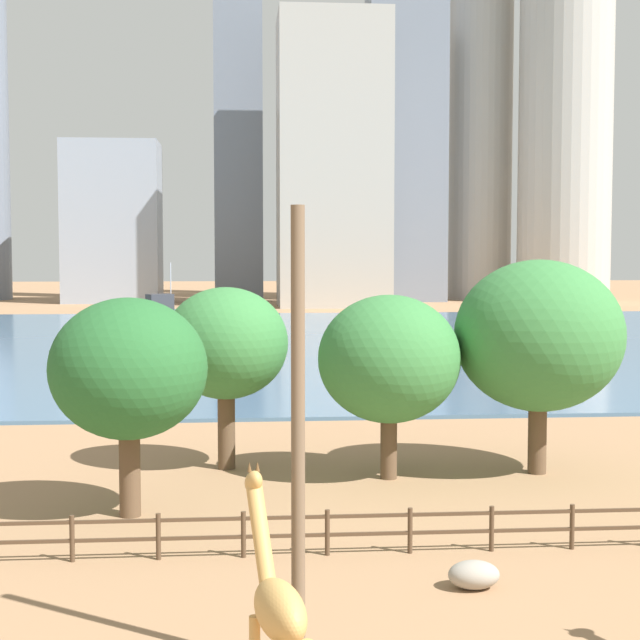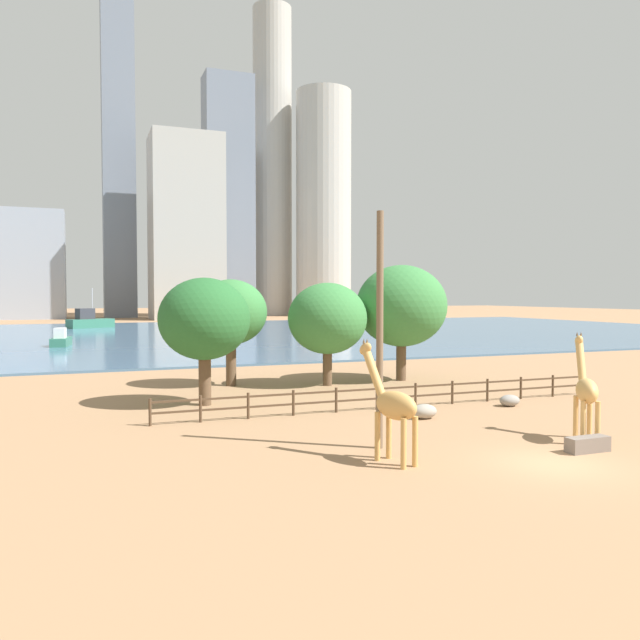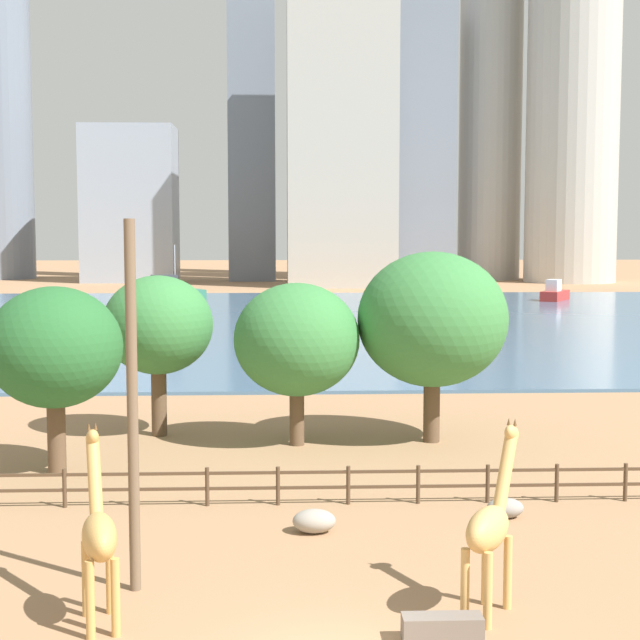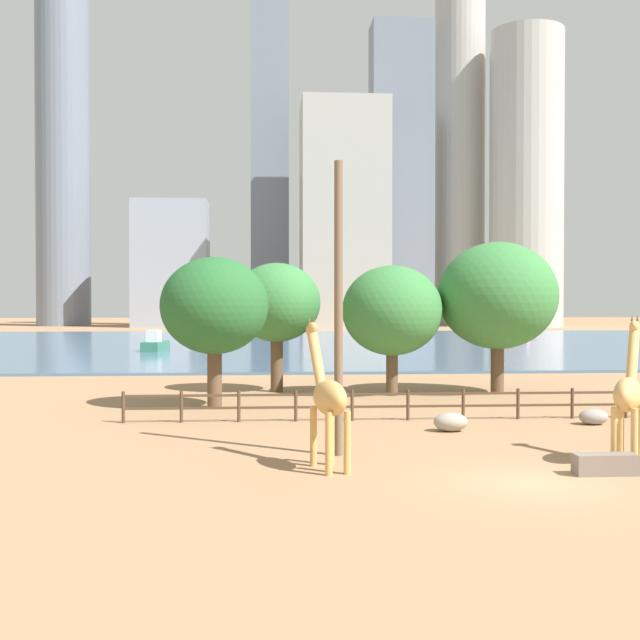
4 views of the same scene
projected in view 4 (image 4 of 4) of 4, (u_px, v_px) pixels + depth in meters
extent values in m
plane|color=#9E7551|center=(322.00, 343.00, 101.47)|extent=(400.00, 400.00, 0.00)
cube|color=#476B8C|center=(323.00, 343.00, 98.47)|extent=(180.00, 86.00, 0.20)
cylinder|color=tan|center=(313.00, 436.00, 24.00)|extent=(0.25, 0.25, 1.81)
cylinder|color=tan|center=(331.00, 435.00, 24.18)|extent=(0.25, 0.25, 1.81)
cylinder|color=tan|center=(329.00, 444.00, 22.67)|extent=(0.25, 0.25, 1.81)
cylinder|color=tan|center=(347.00, 443.00, 22.85)|extent=(0.25, 0.25, 1.81)
ellipsoid|color=tan|center=(330.00, 398.00, 23.40)|extent=(1.27, 2.13, 1.05)
cylinder|color=tan|center=(317.00, 358.00, 24.56)|extent=(0.63, 1.32, 1.89)
ellipsoid|color=tan|center=(312.00, 330.00, 25.02)|extent=(0.51, 0.83, 0.68)
cone|color=brown|center=(309.00, 320.00, 24.99)|extent=(0.12, 0.12, 0.19)
cone|color=brown|center=(314.00, 320.00, 25.04)|extent=(0.12, 0.12, 0.19)
cylinder|color=tan|center=(621.00, 431.00, 25.00)|extent=(0.29, 0.29, 1.81)
cylinder|color=tan|center=(640.00, 432.00, 24.74)|extent=(0.29, 0.29, 1.81)
cylinder|color=tan|center=(614.00, 437.00, 23.77)|extent=(0.29, 0.29, 1.81)
cylinder|color=tan|center=(634.00, 439.00, 23.50)|extent=(0.29, 0.29, 1.81)
ellipsoid|color=tan|center=(628.00, 395.00, 24.23)|extent=(1.73, 2.12, 1.05)
cylinder|color=tan|center=(633.00, 356.00, 25.27)|extent=(0.91, 1.19, 1.92)
ellipsoid|color=tan|center=(635.00, 328.00, 25.66)|extent=(0.68, 0.82, 0.67)
cone|color=brown|center=(632.00, 318.00, 25.69)|extent=(0.13, 0.13, 0.19)
cone|color=brown|center=(637.00, 318.00, 25.61)|extent=(0.13, 0.13, 0.19)
cylinder|color=brown|center=(339.00, 309.00, 25.65)|extent=(0.28, 0.28, 9.44)
ellipsoid|color=gray|center=(451.00, 422.00, 30.59)|extent=(1.32, 0.96, 0.72)
ellipsoid|color=gray|center=(593.00, 417.00, 32.32)|extent=(1.18, 0.85, 0.63)
cube|color=#72665B|center=(606.00, 464.00, 22.77)|extent=(1.80, 0.60, 0.60)
cylinder|color=#4C3826|center=(123.00, 407.00, 32.73)|extent=(0.14, 0.14, 1.30)
cylinder|color=#4C3826|center=(181.00, 407.00, 32.89)|extent=(0.14, 0.14, 1.30)
cylinder|color=#4C3826|center=(239.00, 406.00, 33.06)|extent=(0.14, 0.14, 1.30)
cylinder|color=#4C3826|center=(296.00, 406.00, 33.22)|extent=(0.14, 0.14, 1.30)
cylinder|color=#4C3826|center=(352.00, 405.00, 33.38)|extent=(0.14, 0.14, 1.30)
cylinder|color=#4C3826|center=(408.00, 405.00, 33.54)|extent=(0.14, 0.14, 1.30)
cylinder|color=#4C3826|center=(463.00, 404.00, 33.71)|extent=(0.14, 0.14, 1.30)
cylinder|color=#4C3826|center=(518.00, 404.00, 33.87)|extent=(0.14, 0.14, 1.30)
cylinder|color=#4C3826|center=(572.00, 403.00, 34.03)|extent=(0.14, 0.14, 1.30)
cylinder|color=#4C3826|center=(626.00, 403.00, 34.20)|extent=(0.14, 0.14, 1.30)
cube|color=#4C3826|center=(437.00, 394.00, 33.62)|extent=(26.10, 0.08, 0.10)
cube|color=#4C3826|center=(437.00, 406.00, 33.63)|extent=(26.10, 0.08, 0.10)
cylinder|color=brown|center=(277.00, 365.00, 44.50)|extent=(0.68, 0.68, 3.02)
ellipsoid|color=#387A3D|center=(277.00, 302.00, 44.43)|extent=(4.88, 4.88, 4.39)
cylinder|color=brown|center=(392.00, 373.00, 42.74)|extent=(0.63, 0.63, 2.40)
ellipsoid|color=#387A3D|center=(392.00, 310.00, 42.67)|extent=(5.35, 5.35, 4.81)
cylinder|color=brown|center=(215.00, 378.00, 37.57)|extent=(0.69, 0.69, 2.78)
ellipsoid|color=#26602D|center=(214.00, 306.00, 37.50)|extent=(5.06, 5.06, 4.56)
cylinder|color=brown|center=(497.00, 368.00, 43.55)|extent=(0.71, 0.71, 2.76)
ellipsoid|color=#387A3D|center=(498.00, 296.00, 43.47)|extent=(6.46, 6.46, 5.82)
cube|color=#B22D28|center=(525.00, 330.00, 127.21)|extent=(5.07, 6.43, 1.23)
cube|color=silver|center=(524.00, 322.00, 126.50)|extent=(2.41, 2.66, 1.48)
cube|color=#337259|center=(217.00, 330.00, 121.37)|extent=(8.37, 6.14, 1.59)
cube|color=#333338|center=(211.00, 319.00, 120.83)|extent=(3.41, 2.99, 1.90)
cylinder|color=silver|center=(219.00, 307.00, 121.50)|extent=(0.16, 0.16, 5.56)
cube|color=#337259|center=(155.00, 346.00, 80.32)|extent=(2.36, 5.02, 0.97)
cube|color=silver|center=(154.00, 336.00, 79.70)|extent=(1.38, 1.88, 1.16)
cube|color=slate|center=(401.00, 176.00, 177.91)|extent=(13.45, 8.89, 67.06)
cube|color=#ADA89E|center=(344.00, 216.00, 161.81)|extent=(17.38, 14.57, 45.70)
cylinder|color=#B7B2A8|center=(526.00, 180.00, 175.42)|extent=(15.94, 15.94, 64.46)
cube|color=#939EAD|center=(171.00, 264.00, 174.83)|extent=(16.05, 12.30, 27.36)
cylinder|color=slate|center=(63.00, 87.00, 183.89)|extent=(12.21, 12.21, 109.57)
cube|color=slate|center=(270.00, 118.00, 178.46)|extent=(8.34, 8.12, 92.87)
cylinder|color=#ADA89E|center=(460.00, 130.00, 184.95)|extent=(11.47, 11.47, 90.65)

